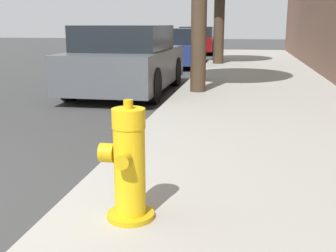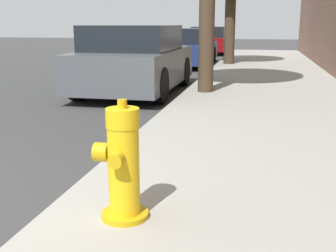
# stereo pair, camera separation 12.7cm
# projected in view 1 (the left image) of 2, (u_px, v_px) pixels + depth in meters

# --- Properties ---
(fire_hydrant) EXTENTS (0.36, 0.36, 0.81)m
(fire_hydrant) POSITION_uv_depth(u_px,v_px,m) (129.00, 166.00, 2.75)
(fire_hydrant) COLOR #C39C11
(fire_hydrant) RESTS_ON sidewalk_slab
(parked_car_near) EXTENTS (1.80, 3.83, 1.38)m
(parked_car_near) POSITION_uv_depth(u_px,v_px,m) (127.00, 60.00, 8.71)
(parked_car_near) COLOR #4C5156
(parked_car_near) RESTS_ON ground_plane
(parked_car_mid) EXTENTS (1.88, 4.23, 1.27)m
(parked_car_mid) POSITION_uv_depth(u_px,v_px,m) (174.00, 48.00, 14.62)
(parked_car_mid) COLOR navy
(parked_car_mid) RESTS_ON ground_plane
(parked_car_far) EXTENTS (1.71, 4.24, 1.29)m
(parked_car_far) POSITION_uv_depth(u_px,v_px,m) (198.00, 40.00, 20.69)
(parked_car_far) COLOR maroon
(parked_car_far) RESTS_ON ground_plane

